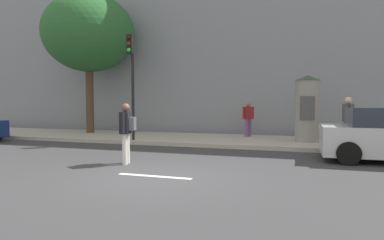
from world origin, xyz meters
TOP-DOWN VIEW (x-y plane):
  - ground_plane at (0.00, 0.00)m, footprint 80.00×80.00m
  - sidewalk_curb at (0.00, 7.00)m, footprint 36.00×4.00m
  - lane_markings at (0.00, 0.00)m, footprint 25.80×0.16m
  - building_backdrop at (0.00, 12.00)m, footprint 36.00×5.00m
  - traffic_light at (-3.35, 5.24)m, footprint 0.24×0.45m
  - poster_column at (3.35, 6.97)m, footprint 0.99×0.99m
  - street_tree at (-6.99, 7.68)m, footprint 4.52×4.52m
  - pedestrian_in_dark_shirt at (-1.38, 1.22)m, footprint 0.46×0.65m
  - pedestrian_near_pole at (0.88, 8.08)m, footprint 0.46×0.59m
  - pedestrian_with_bag at (4.65, 5.57)m, footprint 0.35×0.54m

SIDE VIEW (x-z plane):
  - ground_plane at x=0.00m, z-range 0.00..0.00m
  - lane_markings at x=0.00m, z-range 0.00..0.01m
  - sidewalk_curb at x=0.00m, z-range 0.00..0.15m
  - pedestrian_in_dark_shirt at x=-1.38m, z-range 0.17..1.83m
  - pedestrian_near_pole at x=0.88m, z-range 0.29..1.82m
  - pedestrian_with_bag at x=4.65m, z-range 0.29..2.01m
  - poster_column at x=3.35m, z-range 0.17..2.75m
  - traffic_light at x=-3.35m, z-range 0.88..5.08m
  - street_tree at x=-6.99m, z-range 1.65..8.53m
  - building_backdrop at x=0.00m, z-range 0.00..11.25m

